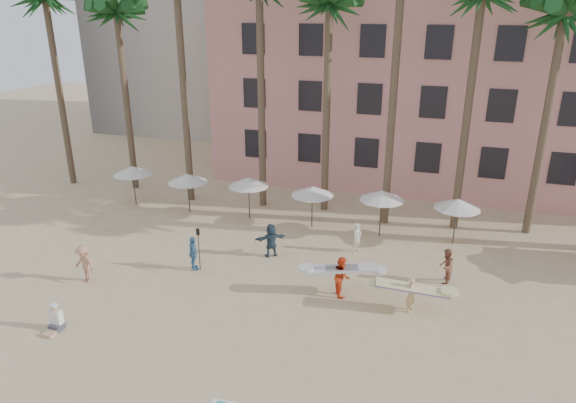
# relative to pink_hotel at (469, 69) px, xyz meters

# --- Properties ---
(ground) EXTENTS (120.00, 120.00, 0.00)m
(ground) POSITION_rel_pink_hotel_xyz_m (-7.00, -26.00, -8.00)
(ground) COLOR #D1B789
(ground) RESTS_ON ground
(pink_hotel) EXTENTS (35.00, 14.00, 16.00)m
(pink_hotel) POSITION_rel_pink_hotel_xyz_m (0.00, 0.00, 0.00)
(pink_hotel) COLOR #D88783
(pink_hotel) RESTS_ON ground
(umbrella_row) EXTENTS (22.50, 2.70, 2.73)m
(umbrella_row) POSITION_rel_pink_hotel_xyz_m (-10.00, -13.50, -5.67)
(umbrella_row) COLOR #332B23
(umbrella_row) RESTS_ON ground
(carrier_yellow) EXTENTS (3.12, 1.13, 1.58)m
(carrier_yellow) POSITION_rel_pink_hotel_xyz_m (-1.61, -20.92, -7.08)
(carrier_yellow) COLOR tan
(carrier_yellow) RESTS_ON ground
(carrier_white) EXTENTS (3.27, 1.50, 1.86)m
(carrier_white) POSITION_rel_pink_hotel_xyz_m (-4.72, -20.51, -7.01)
(carrier_white) COLOR #EB4018
(carrier_white) RESTS_ON ground
(beachgoers) EXTENTS (17.20, 7.87, 1.86)m
(beachgoers) POSITION_rel_pink_hotel_xyz_m (-9.82, -19.65, -7.11)
(beachgoers) COLOR #2C414E
(beachgoers) RESTS_ON ground
(paddle) EXTENTS (0.18, 0.04, 2.23)m
(paddle) POSITION_rel_pink_hotel_xyz_m (-11.85, -20.35, -6.59)
(paddle) COLOR black
(paddle) RESTS_ON ground
(seated_man) EXTENTS (0.49, 0.86, 1.11)m
(seated_man) POSITION_rel_pink_hotel_xyz_m (-15.04, -26.69, -7.62)
(seated_man) COLOR #3F3F4C
(seated_man) RESTS_ON ground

